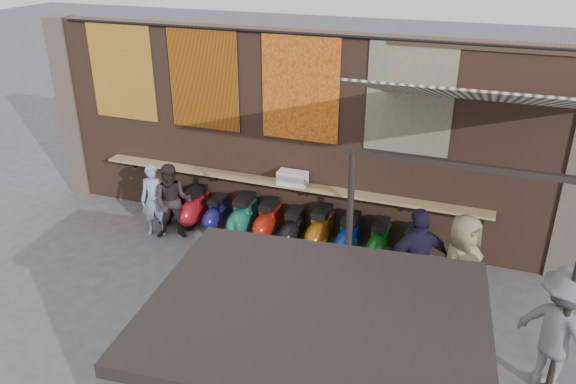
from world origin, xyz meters
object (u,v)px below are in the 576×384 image
at_px(shelf_box, 292,178).
at_px(scooter_stool_5, 294,228).
at_px(scooter_stool_9, 411,248).
at_px(scooter_stool_7, 349,236).
at_px(scooter_stool_1, 195,207).
at_px(scooter_stool_2, 217,214).
at_px(shopper_navy, 417,263).
at_px(diner_left, 155,200).
at_px(shopper_tan, 460,268).
at_px(shopper_grey, 560,332).
at_px(diner_right, 173,202).
at_px(scooter_stool_0, 171,204).
at_px(scooter_stool_8, 379,241).
at_px(scooter_stool_6, 320,229).
at_px(scooter_stool_3, 243,217).
at_px(scooter_stool_4, 268,221).

relative_size(shelf_box, scooter_stool_5, 0.75).
distance_m(shelf_box, scooter_stool_9, 2.61).
height_order(scooter_stool_5, scooter_stool_7, scooter_stool_7).
relative_size(scooter_stool_1, scooter_stool_2, 1.12).
xyz_separation_m(scooter_stool_2, shopper_navy, (4.24, -1.43, 0.58)).
distance_m(scooter_stool_2, scooter_stool_7, 2.81).
height_order(diner_left, shopper_tan, shopper_tan).
bearing_deg(shopper_grey, diner_right, 22.45).
xyz_separation_m(scooter_stool_9, shopper_navy, (0.27, -1.41, 0.56)).
distance_m(scooter_stool_2, scooter_stool_5, 1.69).
relative_size(scooter_stool_0, scooter_stool_8, 0.96).
bearing_deg(scooter_stool_7, scooter_stool_5, 179.45).
distance_m(scooter_stool_6, shopper_tan, 2.99).
bearing_deg(scooter_stool_8, scooter_stool_5, -177.98).
xyz_separation_m(scooter_stool_3, scooter_stool_7, (2.20, -0.02, -0.01)).
bearing_deg(scooter_stool_3, scooter_stool_5, -0.31).
distance_m(scooter_stool_1, shopper_grey, 7.22).
height_order(scooter_stool_1, scooter_stool_3, scooter_stool_3).
xyz_separation_m(scooter_stool_3, scooter_stool_8, (2.76, 0.05, -0.04)).
bearing_deg(scooter_stool_5, scooter_stool_8, 2.02).
distance_m(scooter_stool_7, diner_right, 3.52).
height_order(scooter_stool_3, scooter_stool_8, scooter_stool_3).
bearing_deg(scooter_stool_2, diner_left, -150.54).
height_order(scooter_stool_3, scooter_stool_7, scooter_stool_3).
bearing_deg(diner_left, scooter_stool_9, -14.01).
bearing_deg(scooter_stool_8, diner_right, -171.19).
xyz_separation_m(scooter_stool_1, shopper_tan, (5.41, -1.34, 0.51)).
bearing_deg(shopper_navy, scooter_stool_0, -48.35).
bearing_deg(scooter_stool_5, scooter_stool_6, 3.52).
distance_m(scooter_stool_1, scooter_stool_2, 0.54).
bearing_deg(scooter_stool_3, shopper_grey, -23.37).
bearing_deg(scooter_stool_9, scooter_stool_5, -179.43).
relative_size(scooter_stool_1, scooter_stool_3, 0.95).
bearing_deg(scooter_stool_7, shopper_grey, -35.24).
bearing_deg(scooter_stool_8, scooter_stool_3, -178.89).
height_order(scooter_stool_6, scooter_stool_9, scooter_stool_6).
bearing_deg(diner_right, diner_left, 158.72).
bearing_deg(diner_right, scooter_stool_9, -14.06).
distance_m(scooter_stool_3, shopper_navy, 3.92).
height_order(scooter_stool_9, shopper_tan, shopper_tan).
xyz_separation_m(scooter_stool_0, scooter_stool_4, (2.25, -0.01, 0.03)).
height_order(scooter_stool_6, scooter_stool_7, scooter_stool_6).
height_order(scooter_stool_1, shopper_grey, shopper_grey).
height_order(diner_left, diner_right, diner_right).
relative_size(scooter_stool_1, scooter_stool_4, 1.01).
height_order(scooter_stool_1, scooter_stool_5, scooter_stool_1).
height_order(scooter_stool_8, diner_right, diner_right).
height_order(scooter_stool_0, scooter_stool_5, scooter_stool_5).
distance_m(scooter_stool_5, diner_right, 2.44).
bearing_deg(scooter_stool_5, scooter_stool_2, 178.79).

